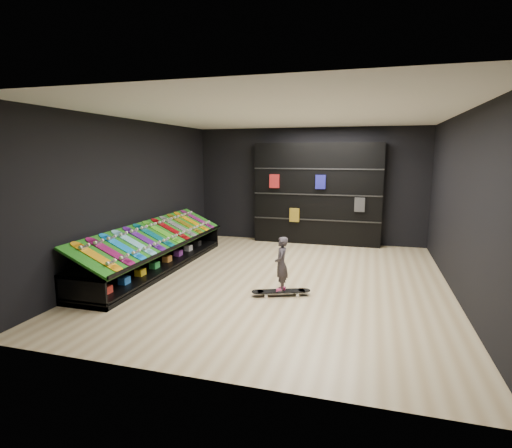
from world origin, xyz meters
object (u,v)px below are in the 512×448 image
(back_shelving, at_px, (317,194))
(floor_skateboard, at_px, (281,293))
(display_rack, at_px, (157,257))
(child, at_px, (281,275))

(back_shelving, relative_size, floor_skateboard, 3.32)
(display_rack, bearing_deg, floor_skateboard, -16.67)
(display_rack, xyz_separation_m, floor_skateboard, (2.78, -0.83, -0.21))
(floor_skateboard, bearing_deg, back_shelving, 68.83)
(display_rack, distance_m, child, 2.90)
(child, bearing_deg, floor_skateboard, 0.00)
(display_rack, relative_size, floor_skateboard, 4.59)
(back_shelving, bearing_deg, floor_skateboard, -90.29)
(back_shelving, bearing_deg, child, -90.29)
(floor_skateboard, xyz_separation_m, child, (0.00, 0.00, 0.32))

